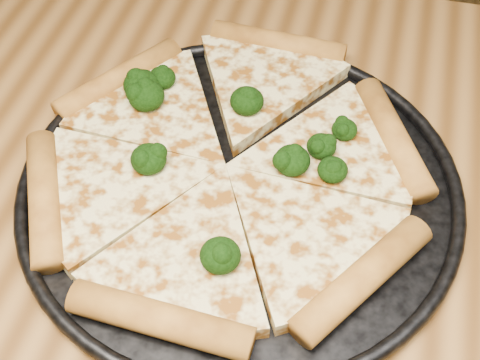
# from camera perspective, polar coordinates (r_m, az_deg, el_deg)

# --- Properties ---
(dining_table) EXTENTS (1.20, 0.90, 0.75)m
(dining_table) POSITION_cam_1_polar(r_m,az_deg,el_deg) (0.62, 1.00, -14.67)
(dining_table) COLOR brown
(dining_table) RESTS_ON ground
(pizza_pan) EXTENTS (0.39, 0.39, 0.02)m
(pizza_pan) POSITION_cam_1_polar(r_m,az_deg,el_deg) (0.60, 0.00, -0.50)
(pizza_pan) COLOR black
(pizza_pan) RESTS_ON dining_table
(pizza) EXTENTS (0.37, 0.38, 0.03)m
(pizza) POSITION_cam_1_polar(r_m,az_deg,el_deg) (0.60, -1.12, 1.39)
(pizza) COLOR #F0DF92
(pizza) RESTS_ON pizza_pan
(broccoli_florets) EXTENTS (0.23, 0.22, 0.03)m
(broccoli_florets) POSITION_cam_1_polar(r_m,az_deg,el_deg) (0.61, -2.16, 4.02)
(broccoli_florets) COLOR black
(broccoli_florets) RESTS_ON pizza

